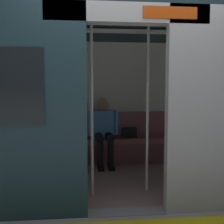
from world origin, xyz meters
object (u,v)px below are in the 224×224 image
(handbag, at_px, (129,133))
(grab_pole_door, at_px, (92,109))
(bench_seat, at_px, (110,144))
(book, at_px, (79,137))
(train_car, at_px, (113,78))
(person_seated, at_px, (103,126))
(grab_pole_far, at_px, (148,108))

(handbag, bearing_deg, grab_pole_door, 64.45)
(bench_seat, distance_m, grab_pole_door, 1.69)
(book, relative_size, grab_pole_door, 0.10)
(book, height_order, grab_pole_door, grab_pole_door)
(bench_seat, xyz_separation_m, handbag, (-0.36, -0.04, 0.19))
(train_car, relative_size, handbag, 24.62)
(handbag, distance_m, book, 0.92)
(person_seated, xyz_separation_m, grab_pole_far, (-0.49, 1.31, 0.42))
(train_car, distance_m, grab_pole_far, 0.74)
(train_car, distance_m, handbag, 1.42)
(train_car, distance_m, book, 1.52)
(train_car, height_order, grab_pole_door, train_car)
(bench_seat, distance_m, grab_pole_far, 1.60)
(handbag, bearing_deg, grab_pole_far, 90.30)
(handbag, distance_m, grab_pole_door, 1.76)
(book, bearing_deg, grab_pole_door, 130.80)
(train_car, xyz_separation_m, bench_seat, (-0.05, -0.91, -1.16))
(person_seated, xyz_separation_m, book, (0.43, -0.13, -0.20))
(person_seated, height_order, grab_pole_far, grab_pole_far)
(person_seated, bearing_deg, grab_pole_door, 80.60)
(handbag, bearing_deg, person_seated, 10.92)
(handbag, relative_size, grab_pole_far, 0.12)
(book, distance_m, grab_pole_far, 1.83)
(train_car, xyz_separation_m, handbag, (-0.41, -0.95, -0.97))
(person_seated, bearing_deg, handbag, -169.08)
(handbag, height_order, book, handbag)
(train_car, bearing_deg, handbag, -113.24)
(bench_seat, bearing_deg, grab_pole_far, 104.95)
(person_seated, height_order, book, person_seated)
(book, bearing_deg, person_seated, -163.82)
(handbag, bearing_deg, train_car, 66.76)
(train_car, bearing_deg, grab_pole_far, 132.21)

